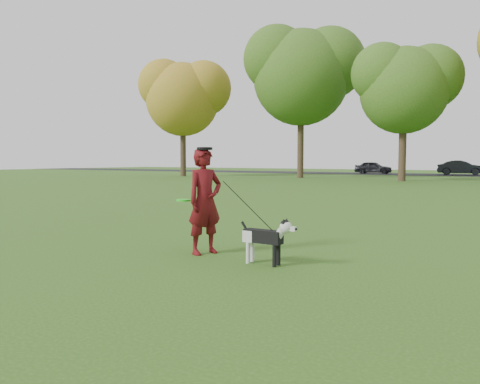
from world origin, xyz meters
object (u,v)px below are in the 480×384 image
Objects in this scene: dog at (267,236)px; car_mid at (462,168)px; man at (205,201)px; car_left at (373,167)px.

car_mid reaches higher than dog.
man is 40.48m from car_mid.
dog is at bearing 178.99° from car_mid.
man reaches higher than car_mid.
man is at bearing 177.36° from car_mid.
dog is 0.22× the size of car_mid.
car_left is at bearing 104.59° from dog.
man is at bearing 172.11° from dog.
man reaches higher than car_left.
man reaches higher than dog.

